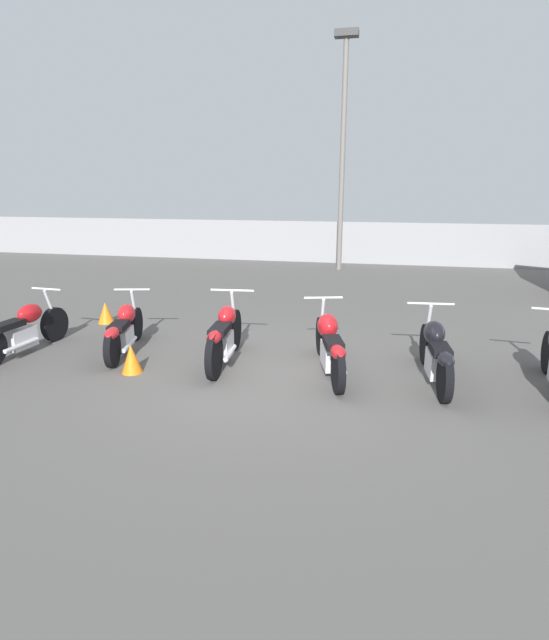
# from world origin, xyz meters

# --- Properties ---
(ground_plane) EXTENTS (60.00, 60.00, 0.00)m
(ground_plane) POSITION_xyz_m (0.00, 0.00, 0.00)
(ground_plane) COLOR #514F4C
(fence_back) EXTENTS (40.00, 0.04, 1.43)m
(fence_back) POSITION_xyz_m (0.00, 10.97, 0.72)
(fence_back) COLOR gray
(fence_back) RESTS_ON ground_plane
(light_pole_left) EXTENTS (0.70, 0.35, 7.01)m
(light_pole_left) POSITION_xyz_m (0.20, 9.56, 4.17)
(light_pole_left) COLOR slate
(light_pole_left) RESTS_ON ground_plane
(motorcycle_slot_0) EXTENTS (0.58, 2.01, 0.96)m
(motorcycle_slot_0) POSITION_xyz_m (-4.05, 0.03, 0.41)
(motorcycle_slot_0) COLOR black
(motorcycle_slot_0) RESTS_ON ground_plane
(motorcycle_slot_1) EXTENTS (0.74, 1.95, 0.94)m
(motorcycle_slot_1) POSITION_xyz_m (-2.46, 0.43, 0.39)
(motorcycle_slot_1) COLOR black
(motorcycle_slot_1) RESTS_ON ground_plane
(motorcycle_slot_2) EXTENTS (0.71, 2.03, 1.04)m
(motorcycle_slot_2) POSITION_xyz_m (-0.71, 0.28, 0.44)
(motorcycle_slot_2) COLOR black
(motorcycle_slot_2) RESTS_ON ground_plane
(motorcycle_slot_3) EXTENTS (0.82, 2.13, 0.98)m
(motorcycle_slot_3) POSITION_xyz_m (0.90, 0.25, 0.42)
(motorcycle_slot_3) COLOR black
(motorcycle_slot_3) RESTS_ON ground_plane
(motorcycle_slot_4) EXTENTS (0.68, 2.06, 0.98)m
(motorcycle_slot_4) POSITION_xyz_m (2.37, 0.22, 0.43)
(motorcycle_slot_4) COLOR black
(motorcycle_slot_4) RESTS_ON ground_plane
(traffic_cone_near) EXTENTS (0.30, 0.30, 0.43)m
(traffic_cone_near) POSITION_xyz_m (-1.93, -0.37, 0.21)
(traffic_cone_near) COLOR orange
(traffic_cone_near) RESTS_ON ground_plane
(traffic_cone_far) EXTENTS (0.32, 0.32, 0.42)m
(traffic_cone_far) POSITION_xyz_m (-3.75, 2.03, 0.21)
(traffic_cone_far) COLOR orange
(traffic_cone_far) RESTS_ON ground_plane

